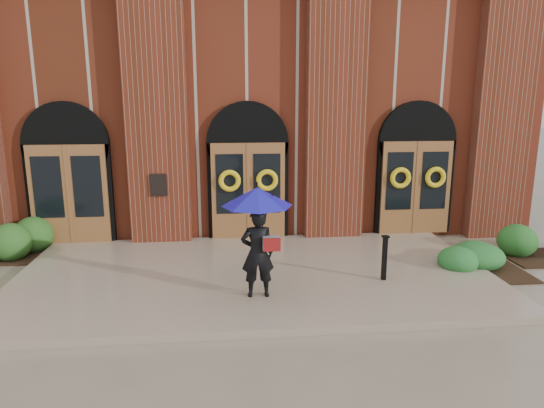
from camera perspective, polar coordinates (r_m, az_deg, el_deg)
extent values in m
plane|color=gray|center=(10.39, -1.95, -9.00)|extent=(90.00, 90.00, 0.00)
cube|color=gray|center=(10.50, -2.01, -8.32)|extent=(10.00, 5.30, 0.15)
cube|color=#5F2214|center=(18.54, -3.87, 11.65)|extent=(16.00, 12.00, 7.00)
cube|color=black|center=(12.41, -13.20, 2.21)|extent=(0.40, 0.05, 0.55)
cube|color=#5F2214|center=(12.47, -13.49, 10.81)|extent=(1.50, 0.45, 7.00)
cube|color=#5F2214|center=(12.68, 7.48, 11.08)|extent=(1.50, 0.45, 7.00)
cube|color=#5F2214|center=(14.38, 25.52, 10.15)|extent=(1.50, 0.45, 7.00)
cube|color=brown|center=(13.17, -22.76, 1.04)|extent=(1.90, 0.10, 2.50)
cylinder|color=black|center=(13.13, -23.06, 6.51)|extent=(2.10, 0.22, 2.10)
cube|color=brown|center=(12.59, -2.81, 1.53)|extent=(1.90, 0.10, 2.50)
cylinder|color=black|center=(12.55, -2.90, 7.26)|extent=(2.10, 0.22, 2.10)
cube|color=brown|center=(13.58, 16.54, 1.83)|extent=(1.90, 0.10, 2.50)
cylinder|color=black|center=(13.54, 16.65, 7.15)|extent=(2.10, 0.22, 2.10)
torus|color=yellow|center=(12.41, -5.01, 2.74)|extent=(0.57, 0.13, 0.57)
torus|color=yellow|center=(12.45, -0.58, 2.82)|extent=(0.57, 0.13, 0.57)
torus|color=yellow|center=(13.24, 14.88, 2.99)|extent=(0.57, 0.13, 0.57)
torus|color=yellow|center=(13.61, 18.68, 3.00)|extent=(0.57, 0.13, 0.57)
imported|color=black|center=(8.98, -1.72, -5.80)|extent=(0.63, 0.43, 1.68)
cone|color=#17149D|center=(8.70, -1.77, 0.89)|extent=(1.35, 1.35, 0.34)
cylinder|color=black|center=(8.76, -1.40, -2.05)|extent=(0.02, 0.02, 0.56)
cube|color=#A6A8AB|center=(8.81, -0.07, -4.64)|extent=(0.32, 0.17, 0.25)
cube|color=maroon|center=(8.72, -0.01, -4.82)|extent=(0.31, 0.03, 0.25)
cube|color=black|center=(10.14, 13.09, -6.29)|extent=(0.09, 0.09, 0.90)
cube|color=black|center=(10.00, 13.22, -3.76)|extent=(0.14, 0.14, 0.04)
ellipsoid|color=#225F26|center=(11.75, 23.87, -6.07)|extent=(1.57, 1.34, 0.55)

